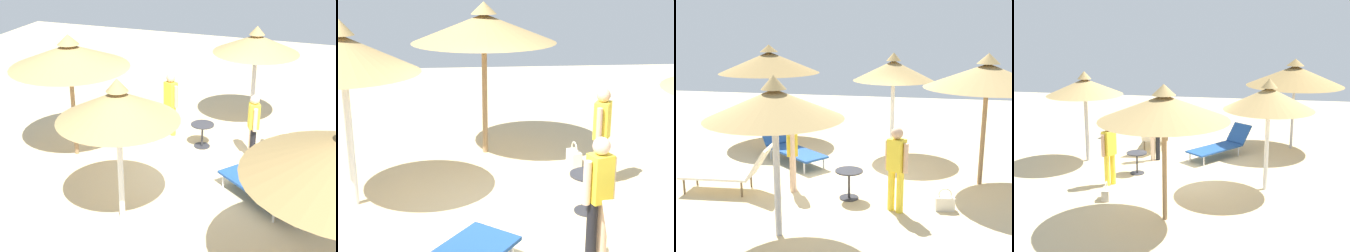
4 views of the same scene
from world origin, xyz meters
The scene contains 7 objects.
ground centered at (0.00, 0.00, -0.05)m, with size 24.00×24.00×0.10m, color beige.
parasol_umbrella_far_right centered at (-2.37, 0.80, 2.23)m, with size 2.13×2.13×2.71m.
parasol_umbrella_front centered at (-0.33, 2.90, 2.36)m, with size 2.63×2.63×2.82m.
person_standing_center centered at (1.44, 1.19, 0.91)m, with size 0.33×0.43×1.59m.
person_standing_near_left centered at (0.80, -0.99, 0.86)m, with size 0.42×0.30×1.54m.
handbag centered at (1.22, 2.09, 0.14)m, with size 0.22×0.37×0.43m.
side_table_round centered at (1.01, 0.24, 0.40)m, with size 0.55×0.55×0.58m.
Camera 2 is at (-0.75, -6.16, 3.29)m, focal length 53.39 mm.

